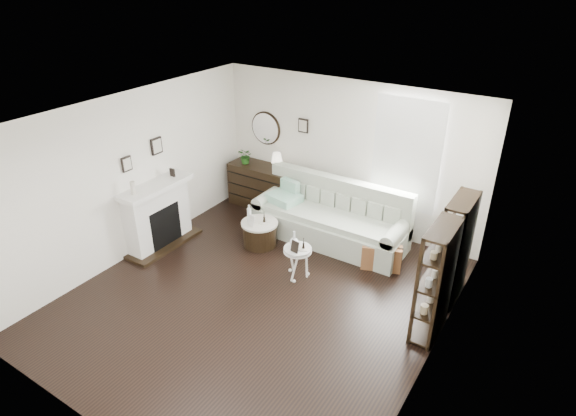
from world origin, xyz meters
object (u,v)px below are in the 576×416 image
Objects in this scene: pedestal_table at (298,251)px; sofa at (331,220)px; drum_table at (260,233)px; dresser at (262,186)px.

sofa is at bearing 95.72° from pedestal_table.
drum_table is 1.20× the size of pedestal_table.
drum_table is 1.19m from pedestal_table.
dresser reaches higher than drum_table.
sofa reaches higher than dresser.
dresser is (-1.77, 0.39, 0.08)m from sofa.
dresser is 2.57m from pedestal_table.
dresser is 2.03× the size of drum_table.
drum_table is at bearing 156.10° from pedestal_table.
pedestal_table is at bearing -42.08° from dresser.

